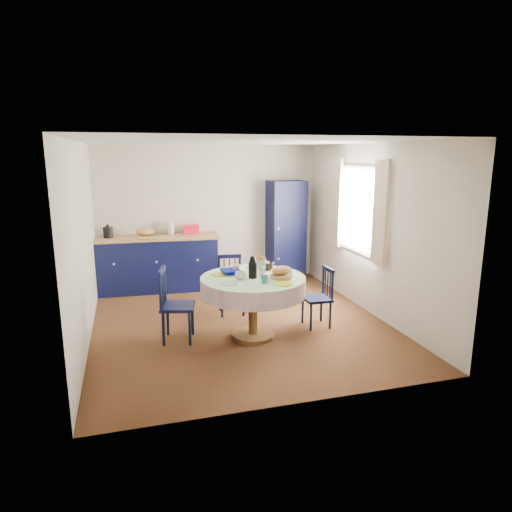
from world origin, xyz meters
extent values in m
plane|color=black|center=(0.00, 0.00, 0.00)|extent=(4.50, 4.50, 0.00)
plane|color=white|center=(0.00, 0.00, 2.50)|extent=(4.50, 4.50, 0.00)
cube|color=beige|center=(0.00, 2.25, 1.25)|extent=(4.00, 0.02, 2.50)
cube|color=beige|center=(-2.00, 0.00, 1.25)|extent=(0.02, 4.50, 2.50)
cube|color=beige|center=(2.00, 0.00, 1.25)|extent=(0.02, 4.50, 2.50)
plane|color=white|center=(2.00, 0.30, 1.50)|extent=(0.00, 1.20, 1.20)
cube|color=white|center=(1.92, -0.40, 1.55)|extent=(0.05, 0.34, 1.45)
cube|color=white|center=(1.92, 1.00, 1.55)|extent=(0.05, 0.34, 1.45)
cube|color=black|center=(-1.00, 1.96, 0.46)|extent=(2.12, 0.75, 0.92)
cube|color=#B37651|center=(-1.00, 1.96, 0.94)|extent=(2.18, 0.79, 0.04)
cube|color=#A20E24|center=(-0.36, 1.99, 1.04)|extent=(0.27, 0.16, 0.16)
cube|color=#B37651|center=(-1.17, 1.94, 0.97)|extent=(0.35, 0.26, 0.02)
ellipsoid|color=tan|center=(-1.17, 1.94, 1.04)|extent=(0.31, 0.20, 0.13)
cylinder|color=silver|center=(-0.72, 2.07, 1.07)|extent=(0.12, 0.12, 0.22)
cube|color=black|center=(1.40, 2.00, 0.93)|extent=(0.68, 0.51, 1.86)
cylinder|color=white|center=(1.15, 1.76, 1.03)|extent=(0.04, 0.02, 0.04)
cylinder|color=white|center=(1.15, 1.76, 0.47)|extent=(0.04, 0.02, 0.04)
cylinder|color=#553718|center=(0.05, -0.56, 0.03)|extent=(0.56, 0.56, 0.05)
cylinder|color=#553718|center=(0.05, -0.56, 0.40)|extent=(0.12, 0.12, 0.74)
cylinder|color=#553718|center=(0.05, -0.56, 0.79)|extent=(1.28, 1.28, 0.03)
cylinder|color=silver|center=(0.05, -0.56, 0.69)|extent=(1.34, 1.34, 0.22)
cylinder|color=white|center=(0.05, -0.56, 0.81)|extent=(1.34, 1.34, 0.01)
cylinder|color=#84AAB1|center=(-0.31, -0.76, 0.82)|extent=(0.22, 0.22, 0.01)
cylinder|color=gold|center=(0.31, -0.98, 0.82)|extent=(0.22, 0.22, 0.01)
cylinder|color=navy|center=(0.51, -0.44, 0.82)|extent=(0.22, 0.22, 0.01)
cylinder|color=#96C983|center=(0.18, -0.11, 0.82)|extent=(0.22, 0.22, 0.01)
cylinder|color=gold|center=(-0.34, -0.33, 0.82)|extent=(0.22, 0.22, 0.01)
cylinder|color=#9B6A3E|center=(0.38, -0.71, 0.84)|extent=(0.28, 0.28, 0.05)
ellipsoid|color=tan|center=(0.38, -0.71, 0.92)|extent=(0.26, 0.16, 0.11)
cube|color=silver|center=(-0.09, -0.46, 0.83)|extent=(0.10, 0.07, 0.04)
cylinder|color=black|center=(-0.78, -0.60, 0.22)|extent=(0.04, 0.04, 0.44)
cylinder|color=black|center=(-0.70, -0.26, 0.22)|extent=(0.04, 0.04, 0.44)
cylinder|color=black|center=(-1.10, -0.52, 0.22)|extent=(0.04, 0.04, 0.44)
cylinder|color=black|center=(-1.01, -0.19, 0.22)|extent=(0.04, 0.04, 0.44)
cube|color=black|center=(-0.90, -0.39, 0.46)|extent=(0.49, 0.51, 0.04)
cylinder|color=black|center=(-1.12, -0.52, 0.70)|extent=(0.04, 0.04, 0.49)
cylinder|color=black|center=(-1.03, -0.18, 0.70)|extent=(0.04, 0.04, 0.49)
cube|color=black|center=(-1.07, -0.35, 0.92)|extent=(0.13, 0.38, 0.06)
cylinder|color=black|center=(-1.10, -0.44, 0.68)|extent=(0.02, 0.02, 0.40)
cylinder|color=black|center=(-1.07, -0.35, 0.68)|extent=(0.02, 0.02, 0.40)
cylinder|color=black|center=(-1.05, -0.26, 0.68)|extent=(0.02, 0.02, 0.40)
cylinder|color=black|center=(-0.19, 0.27, 0.20)|extent=(0.03, 0.03, 0.40)
cylinder|color=black|center=(0.12, 0.24, 0.20)|extent=(0.03, 0.03, 0.40)
cylinder|color=black|center=(-0.16, 0.56, 0.20)|extent=(0.03, 0.03, 0.40)
cylinder|color=black|center=(0.15, 0.53, 0.20)|extent=(0.03, 0.03, 0.40)
cube|color=black|center=(-0.02, 0.40, 0.42)|extent=(0.42, 0.40, 0.04)
cylinder|color=black|center=(-0.16, 0.58, 0.64)|extent=(0.03, 0.03, 0.44)
cylinder|color=black|center=(0.15, 0.55, 0.64)|extent=(0.03, 0.03, 0.44)
cube|color=black|center=(-0.01, 0.56, 0.84)|extent=(0.35, 0.07, 0.06)
cylinder|color=black|center=(-0.09, 0.57, 0.62)|extent=(0.02, 0.02, 0.37)
cylinder|color=black|center=(-0.01, 0.56, 0.62)|extent=(0.02, 0.02, 0.37)
cylinder|color=black|center=(0.08, 0.56, 0.62)|extent=(0.02, 0.02, 0.37)
cylinder|color=black|center=(0.86, -0.27, 0.19)|extent=(0.03, 0.03, 0.38)
cylinder|color=black|center=(0.86, -0.57, 0.19)|extent=(0.03, 0.03, 0.38)
cylinder|color=black|center=(1.14, -0.27, 0.19)|extent=(0.03, 0.03, 0.38)
cylinder|color=black|center=(1.14, -0.57, 0.19)|extent=(0.03, 0.03, 0.38)
cube|color=black|center=(1.00, -0.42, 0.40)|extent=(0.35, 0.37, 0.04)
cylinder|color=black|center=(1.16, -0.27, 0.61)|extent=(0.03, 0.03, 0.42)
cylinder|color=black|center=(1.16, -0.57, 0.61)|extent=(0.03, 0.03, 0.42)
cube|color=black|center=(1.16, -0.42, 0.80)|extent=(0.04, 0.34, 0.05)
cylinder|color=black|center=(1.16, -0.34, 0.59)|extent=(0.02, 0.02, 0.35)
cylinder|color=black|center=(1.16, -0.42, 0.59)|extent=(0.02, 0.02, 0.35)
cylinder|color=black|center=(1.16, -0.49, 0.59)|extent=(0.02, 0.02, 0.35)
imported|color=silver|center=(-0.13, -0.61, 0.86)|extent=(0.13, 0.13, 0.10)
imported|color=#317678|center=(0.11, -0.86, 0.86)|extent=(0.10, 0.10, 0.09)
imported|color=black|center=(0.35, -0.27, 0.87)|extent=(0.13, 0.13, 0.11)
imported|color=silver|center=(-0.09, -0.25, 0.86)|extent=(0.11, 0.11, 0.10)
imported|color=navy|center=(-0.21, -0.33, 0.84)|extent=(0.25, 0.25, 0.06)
camera|label=1|loc=(-1.45, -5.95, 2.35)|focal=32.00mm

